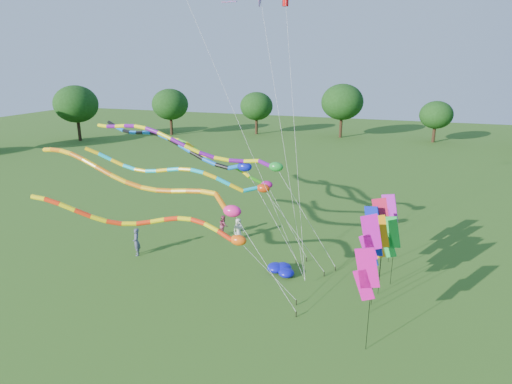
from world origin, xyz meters
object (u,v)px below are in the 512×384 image
(person_a, at_px, (238,229))
(blue_nylon_heap, at_px, (286,271))
(person_c, at_px, (224,225))
(tube_kite_orange, at_px, (153,184))
(tube_kite_red, at_px, (163,224))
(person_b, at_px, (137,242))

(person_a, bearing_deg, blue_nylon_heap, -85.69)
(person_c, bearing_deg, tube_kite_orange, 139.06)
(person_c, bearing_deg, blue_nylon_heap, -160.64)
(tube_kite_red, xyz_separation_m, blue_nylon_heap, (5.44, 4.39, -3.91))
(tube_kite_red, bearing_deg, person_a, 73.12)
(tube_kite_red, bearing_deg, person_c, 81.49)
(tube_kite_orange, relative_size, person_c, 10.53)
(blue_nylon_heap, relative_size, person_c, 1.12)
(tube_kite_red, relative_size, blue_nylon_heap, 7.59)
(blue_nylon_heap, bearing_deg, person_b, -176.84)
(blue_nylon_heap, distance_m, person_a, 6.16)
(tube_kite_red, bearing_deg, tube_kite_orange, 122.60)
(tube_kite_red, xyz_separation_m, person_c, (-0.40, 8.72, -3.37))
(person_a, relative_size, person_b, 0.83)
(person_a, distance_m, person_c, 1.28)
(person_b, height_order, person_c, person_b)
(person_b, bearing_deg, person_a, 96.88)
(person_a, distance_m, person_b, 7.06)
(tube_kite_orange, distance_m, person_a, 8.99)
(person_a, xyz_separation_m, person_c, (-1.25, 0.25, 0.01))
(tube_kite_orange, bearing_deg, blue_nylon_heap, 32.06)
(tube_kite_red, xyz_separation_m, tube_kite_orange, (-1.28, 1.34, 1.67))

